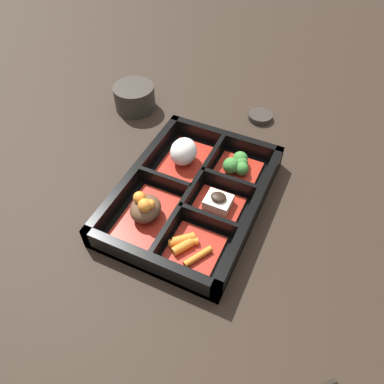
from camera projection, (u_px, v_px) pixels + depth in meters
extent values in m
plane|color=black|center=(192.00, 202.00, 0.64)|extent=(3.00, 3.00, 0.00)
cube|color=black|center=(192.00, 200.00, 0.64)|extent=(0.31, 0.22, 0.01)
cube|color=black|center=(252.00, 215.00, 0.60)|extent=(0.31, 0.01, 0.04)
cube|color=black|center=(138.00, 174.00, 0.66)|extent=(0.31, 0.01, 0.04)
cube|color=black|center=(149.00, 263.00, 0.54)|extent=(0.01, 0.22, 0.04)
cube|color=black|center=(225.00, 141.00, 0.71)|extent=(0.01, 0.22, 0.04)
cube|color=black|center=(191.00, 193.00, 0.63)|extent=(0.28, 0.01, 0.04)
cube|color=black|center=(208.00, 222.00, 0.59)|extent=(0.01, 0.10, 0.04)
cube|color=black|center=(228.00, 185.00, 0.64)|extent=(0.01, 0.10, 0.04)
cube|color=black|center=(166.00, 184.00, 0.64)|extent=(0.01, 0.10, 0.04)
cube|color=maroon|center=(147.00, 216.00, 0.61)|extent=(0.12, 0.07, 0.01)
ellipsoid|color=brown|center=(146.00, 209.00, 0.59)|extent=(0.05, 0.05, 0.03)
sphere|color=orange|center=(145.00, 205.00, 0.57)|extent=(0.02, 0.02, 0.02)
sphere|color=orange|center=(139.00, 198.00, 0.58)|extent=(0.02, 0.02, 0.02)
sphere|color=orange|center=(150.00, 204.00, 0.57)|extent=(0.02, 0.02, 0.02)
cube|color=maroon|center=(184.00, 162.00, 0.69)|extent=(0.12, 0.07, 0.01)
ellipsoid|color=silver|center=(184.00, 152.00, 0.67)|extent=(0.05, 0.05, 0.05)
cube|color=maroon|center=(195.00, 248.00, 0.57)|extent=(0.07, 0.08, 0.01)
cylinder|color=orange|center=(183.00, 242.00, 0.56)|extent=(0.03, 0.04, 0.01)
cylinder|color=orange|center=(198.00, 256.00, 0.55)|extent=(0.05, 0.03, 0.01)
cylinder|color=orange|center=(184.00, 239.00, 0.57)|extent=(0.03, 0.03, 0.01)
cylinder|color=orange|center=(182.00, 247.00, 0.56)|extent=(0.04, 0.03, 0.01)
cube|color=maroon|center=(218.00, 206.00, 0.62)|extent=(0.07, 0.08, 0.01)
cube|color=beige|center=(218.00, 202.00, 0.61)|extent=(0.04, 0.04, 0.02)
ellipsoid|color=black|center=(218.00, 197.00, 0.60)|extent=(0.02, 0.03, 0.01)
cube|color=maroon|center=(237.00, 171.00, 0.67)|extent=(0.07, 0.08, 0.01)
sphere|color=#387A33|center=(242.00, 169.00, 0.66)|extent=(0.02, 0.02, 0.02)
sphere|color=#387A33|center=(241.00, 163.00, 0.67)|extent=(0.02, 0.02, 0.02)
sphere|color=#387A33|center=(231.00, 166.00, 0.66)|extent=(0.03, 0.03, 0.03)
sphere|color=#387A33|center=(240.00, 159.00, 0.67)|extent=(0.03, 0.03, 0.03)
cylinder|color=#2D2823|center=(135.00, 97.00, 0.80)|extent=(0.09, 0.09, 0.05)
cylinder|color=#597A38|center=(133.00, 88.00, 0.78)|extent=(0.07, 0.07, 0.01)
cylinder|color=#2D2823|center=(260.00, 116.00, 0.79)|extent=(0.05, 0.05, 0.01)
cylinder|color=black|center=(261.00, 115.00, 0.79)|extent=(0.03, 0.03, 0.00)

